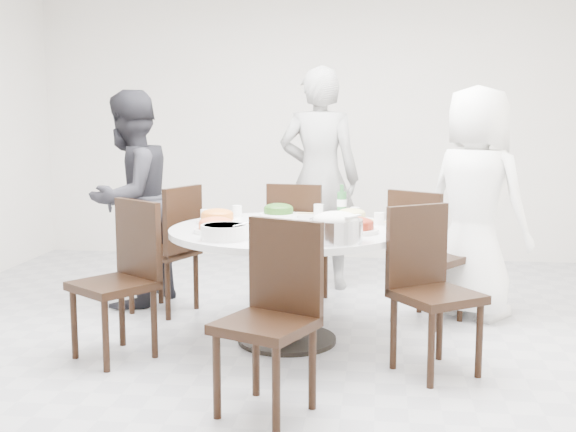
# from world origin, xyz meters

# --- Properties ---
(floor) EXTENTS (6.00, 6.00, 0.01)m
(floor) POSITION_xyz_m (0.00, 0.00, 0.00)
(floor) COLOR #AFAFB4
(floor) RESTS_ON ground
(wall_back) EXTENTS (6.00, 0.01, 2.80)m
(wall_back) POSITION_xyz_m (0.00, 3.00, 1.40)
(wall_back) COLOR white
(wall_back) RESTS_ON ground
(wall_front) EXTENTS (6.00, 0.01, 2.80)m
(wall_front) POSITION_xyz_m (0.00, -3.00, 1.40)
(wall_front) COLOR white
(wall_front) RESTS_ON ground
(dining_table) EXTENTS (1.50, 1.50, 0.75)m
(dining_table) POSITION_xyz_m (-0.08, 0.17, 0.38)
(dining_table) COLOR silver
(dining_table) RESTS_ON floor
(chair_ne) EXTENTS (0.59, 0.59, 0.95)m
(chair_ne) POSITION_xyz_m (0.85, 0.74, 0.47)
(chair_ne) COLOR black
(chair_ne) RESTS_ON floor
(chair_n) EXTENTS (0.47, 0.47, 0.95)m
(chair_n) POSITION_xyz_m (-0.10, 1.17, 0.47)
(chair_n) COLOR black
(chair_n) RESTS_ON floor
(chair_nw) EXTENTS (0.55, 0.55, 0.95)m
(chair_nw) POSITION_xyz_m (-1.08, 0.77, 0.47)
(chair_nw) COLOR black
(chair_nw) RESTS_ON floor
(chair_sw) EXTENTS (0.59, 0.59, 0.95)m
(chair_sw) POSITION_xyz_m (-1.07, -0.28, 0.47)
(chair_sw) COLOR black
(chair_sw) RESTS_ON floor
(chair_s) EXTENTS (0.55, 0.55, 0.95)m
(chair_s) POSITION_xyz_m (-0.04, -0.98, 0.47)
(chair_s) COLOR black
(chair_s) RESTS_ON floor
(chair_se) EXTENTS (0.59, 0.59, 0.95)m
(chair_se) POSITION_xyz_m (0.84, -0.30, 0.47)
(chair_se) COLOR black
(chair_se) RESTS_ON floor
(diner_right) EXTENTS (0.97, 0.93, 1.67)m
(diner_right) POSITION_xyz_m (1.20, 0.94, 0.84)
(diner_right) COLOR white
(diner_right) RESTS_ON floor
(diner_middle) EXTENTS (0.71, 0.49, 1.86)m
(diner_middle) POSITION_xyz_m (0.00, 1.69, 0.93)
(diner_middle) COLOR black
(diner_middle) RESTS_ON floor
(diner_left) EXTENTS (0.85, 0.96, 1.65)m
(diner_left) POSITION_xyz_m (-1.39, 0.94, 0.82)
(diner_left) COLOR black
(diner_left) RESTS_ON floor
(dish_greens) EXTENTS (0.27, 0.27, 0.07)m
(dish_greens) POSITION_xyz_m (-0.20, 0.65, 0.78)
(dish_greens) COLOR white
(dish_greens) RESTS_ON dining_table
(dish_pale) EXTENTS (0.24, 0.24, 0.06)m
(dish_pale) POSITION_xyz_m (0.32, 0.46, 0.78)
(dish_pale) COLOR white
(dish_pale) RESTS_ON dining_table
(dish_orange) EXTENTS (0.28, 0.28, 0.07)m
(dish_orange) POSITION_xyz_m (-0.56, 0.31, 0.79)
(dish_orange) COLOR white
(dish_orange) RESTS_ON dining_table
(dish_redbrown) EXTENTS (0.29, 0.29, 0.07)m
(dish_redbrown) POSITION_xyz_m (0.36, 0.03, 0.79)
(dish_redbrown) COLOR white
(dish_redbrown) RESTS_ON dining_table
(dish_tofu) EXTENTS (0.27, 0.27, 0.07)m
(dish_tofu) POSITION_xyz_m (-0.49, -0.07, 0.79)
(dish_tofu) COLOR white
(dish_tofu) RESTS_ON dining_table
(rice_bowl) EXTENTS (0.30, 0.30, 0.13)m
(rice_bowl) POSITION_xyz_m (0.26, -0.30, 0.82)
(rice_bowl) COLOR silver
(rice_bowl) RESTS_ON dining_table
(soup_bowl) EXTENTS (0.27, 0.27, 0.08)m
(soup_bowl) POSITION_xyz_m (-0.39, -0.29, 0.79)
(soup_bowl) COLOR white
(soup_bowl) RESTS_ON dining_table
(beverage_bottle) EXTENTS (0.07, 0.07, 0.23)m
(beverage_bottle) POSITION_xyz_m (0.24, 0.71, 0.87)
(beverage_bottle) COLOR #286530
(beverage_bottle) RESTS_ON dining_table
(tea_cups) EXTENTS (0.07, 0.07, 0.08)m
(tea_cups) POSITION_xyz_m (-0.08, 0.75, 0.79)
(tea_cups) COLOR white
(tea_cups) RESTS_ON dining_table
(chopsticks) EXTENTS (0.24, 0.04, 0.01)m
(chopsticks) POSITION_xyz_m (-0.09, 0.86, 0.76)
(chopsticks) COLOR tan
(chopsticks) RESTS_ON dining_table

